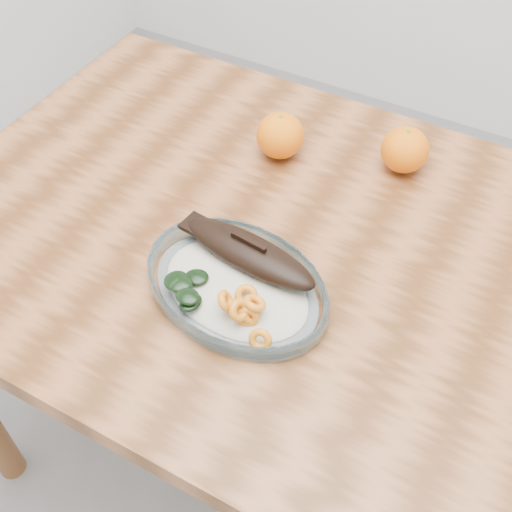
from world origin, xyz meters
name	(u,v)px	position (x,y,z in m)	size (l,w,h in m)	color
ground	(278,451)	(0.00, 0.00, 0.00)	(3.00, 3.00, 0.00)	slate
dining_table	(288,283)	(0.00, 0.00, 0.65)	(1.20, 0.80, 0.75)	#582F14
plated_meal	(237,283)	(-0.03, -0.12, 0.77)	(0.61, 0.61, 0.08)	white
orange_left	(280,136)	(-0.11, 0.18, 0.79)	(0.08, 0.08, 0.08)	#FF6105
orange_right	(405,150)	(0.09, 0.25, 0.79)	(0.08, 0.08, 0.08)	#FF6105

